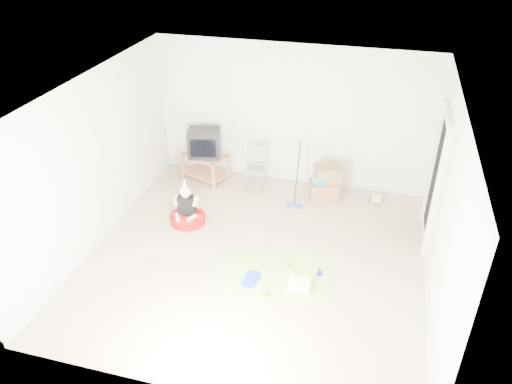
% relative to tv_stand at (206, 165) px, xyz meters
% --- Properties ---
extents(ground, '(5.00, 5.00, 0.00)m').
position_rel_tv_stand_xyz_m(ground, '(1.55, -2.09, -0.30)').
color(ground, tan).
rests_on(ground, ground).
extents(doorway_recess, '(0.02, 0.90, 2.05)m').
position_rel_tv_stand_xyz_m(doorway_recess, '(4.03, -0.89, 0.73)').
color(doorway_recess, black).
rests_on(doorway_recess, ground).
extents(tv_stand, '(0.93, 0.75, 0.51)m').
position_rel_tv_stand_xyz_m(tv_stand, '(0.00, 0.00, 0.00)').
color(tv_stand, '#A36F49').
rests_on(tv_stand, ground).
extents(crt_tv, '(0.69, 0.61, 0.50)m').
position_rel_tv_stand_xyz_m(crt_tv, '(0.00, 0.00, 0.46)').
color(crt_tv, black).
rests_on(crt_tv, tv_stand).
extents(folding_chair, '(0.41, 0.40, 0.84)m').
position_rel_tv_stand_xyz_m(folding_chair, '(1.02, -0.15, 0.11)').
color(folding_chair, '#98989D').
rests_on(folding_chair, ground).
extents(cardboard_boxes, '(0.59, 0.53, 0.63)m').
position_rel_tv_stand_xyz_m(cardboard_boxes, '(2.30, -0.12, 0.01)').
color(cardboard_boxes, '#8E6744').
rests_on(cardboard_boxes, ground).
extents(floor_mop, '(0.28, 0.38, 1.14)m').
position_rel_tv_stand_xyz_m(floor_mop, '(1.84, -0.55, -0.03)').
color(floor_mop, blue).
rests_on(floor_mop, ground).
extents(book_pile, '(0.25, 0.29, 0.09)m').
position_rel_tv_stand_xyz_m(book_pile, '(3.22, 0.00, -0.26)').
color(book_pile, '#21653D').
rests_on(book_pile, ground).
extents(seated_woman, '(0.67, 0.67, 0.85)m').
position_rel_tv_stand_xyz_m(seated_woman, '(0.22, -1.51, -0.11)').
color(seated_woman, '#99120E').
rests_on(seated_woman, ground).
extents(party_mat, '(1.84, 1.53, 0.01)m').
position_rel_tv_stand_xyz_m(party_mat, '(1.93, -2.42, -0.29)').
color(party_mat, '#F23279').
rests_on(party_mat, ground).
extents(birthday_cake, '(0.32, 0.26, 0.15)m').
position_rel_tv_stand_xyz_m(birthday_cake, '(2.32, -2.59, -0.25)').
color(birthday_cake, white).
rests_on(birthday_cake, party_mat).
extents(blue_plate_near, '(0.30, 0.30, 0.01)m').
position_rel_tv_stand_xyz_m(blue_plate_near, '(1.64, -2.55, -0.28)').
color(blue_plate_near, '#1640B7').
rests_on(blue_plate_near, party_mat).
extents(blue_plate_far, '(0.23, 0.23, 0.01)m').
position_rel_tv_stand_xyz_m(blue_plate_far, '(1.61, -2.69, -0.28)').
color(blue_plate_far, '#1640B7').
rests_on(blue_plate_far, party_mat).
extents(orange_cup_near, '(0.07, 0.07, 0.07)m').
position_rel_tv_stand_xyz_m(orange_cup_near, '(2.06, -2.18, -0.26)').
color(orange_cup_near, orange).
rests_on(orange_cup_near, party_mat).
extents(orange_cup_far, '(0.08, 0.08, 0.08)m').
position_rel_tv_stand_xyz_m(orange_cup_far, '(1.92, -2.89, -0.25)').
color(orange_cup_far, orange).
rests_on(orange_cup_far, party_mat).
extents(blue_party_hat, '(0.10, 0.10, 0.14)m').
position_rel_tv_stand_xyz_m(blue_party_hat, '(2.55, -2.26, -0.22)').
color(blue_party_hat, '#181FA8').
rests_on(blue_party_hat, party_mat).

